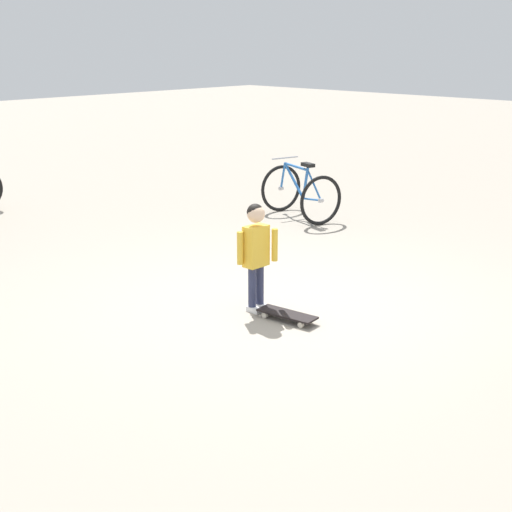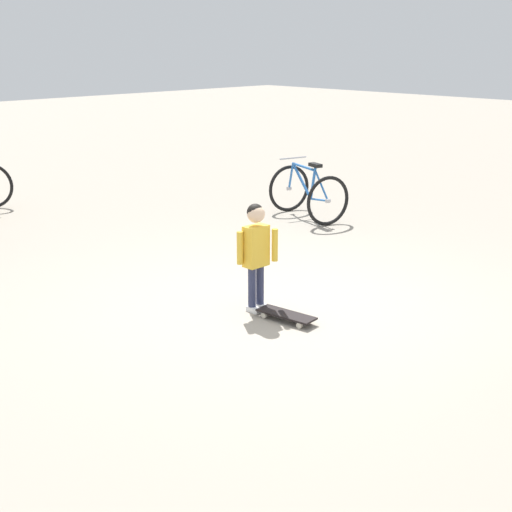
{
  "view_description": "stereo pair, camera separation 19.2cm",
  "coord_description": "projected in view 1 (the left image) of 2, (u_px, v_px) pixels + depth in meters",
  "views": [
    {
      "loc": [
        5.11,
        4.55,
        2.55
      ],
      "look_at": [
        0.3,
        -0.09,
        0.55
      ],
      "focal_mm": 51.07,
      "sensor_mm": 36.0,
      "label": 1
    },
    {
      "loc": [
        4.97,
        4.69,
        2.55
      ],
      "look_at": [
        0.3,
        -0.09,
        0.55
      ],
      "focal_mm": 51.07,
      "sensor_mm": 36.0,
      "label": 2
    }
  ],
  "objects": [
    {
      "name": "ground_plane",
      "position": [
        283.0,
        304.0,
        7.28
      ],
      "size": [
        50.0,
        50.0,
        0.0
      ],
      "primitive_type": "plane",
      "color": "#9E9384"
    },
    {
      "name": "child_person",
      "position": [
        256.0,
        245.0,
        6.94
      ],
      "size": [
        0.37,
        0.22,
        1.06
      ],
      "color": "#2D3351",
      "rests_on": "ground"
    },
    {
      "name": "skateboard",
      "position": [
        287.0,
        315.0,
        6.84
      ],
      "size": [
        0.26,
        0.61,
        0.07
      ],
      "color": "black",
      "rests_on": "ground"
    },
    {
      "name": "bicycle_mid",
      "position": [
        300.0,
        192.0,
        10.67
      ],
      "size": [
        0.95,
        1.21,
        0.85
      ],
      "color": "black",
      "rests_on": "ground"
    }
  ]
}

